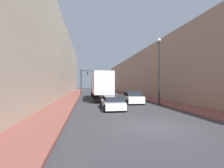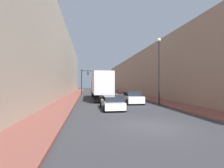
% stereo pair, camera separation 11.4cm
% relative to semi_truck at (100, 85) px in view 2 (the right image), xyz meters
% --- Properties ---
extents(ground_plane, '(200.00, 200.00, 0.00)m').
position_rel_semi_truck_xyz_m(ground_plane, '(1.49, -17.71, -2.29)').
color(ground_plane, '#38383D').
extents(sidewalk_right, '(2.75, 80.00, 0.15)m').
position_rel_semi_truck_xyz_m(sidewalk_right, '(7.78, 12.29, -2.21)').
color(sidewalk_right, brown).
rests_on(sidewalk_right, ground).
extents(sidewalk_left, '(2.75, 80.00, 0.15)m').
position_rel_semi_truck_xyz_m(sidewalk_left, '(-4.80, 12.29, -2.21)').
color(sidewalk_left, brown).
rests_on(sidewalk_left, ground).
extents(building_right, '(6.00, 80.00, 9.38)m').
position_rel_semi_truck_xyz_m(building_right, '(12.16, 12.29, 2.40)').
color(building_right, '#997A66').
rests_on(building_right, ground).
extents(building_left, '(6.00, 80.00, 13.96)m').
position_rel_semi_truck_xyz_m(building_left, '(-9.18, 12.29, 4.69)').
color(building_left, beige).
rests_on(building_left, ground).
extents(semi_truck, '(2.48, 13.29, 4.04)m').
position_rel_semi_truck_xyz_m(semi_truck, '(0.00, 0.00, 0.00)').
color(semi_truck, silver).
rests_on(semi_truck, ground).
extents(sedan_car, '(2.07, 4.66, 1.27)m').
position_rel_semi_truck_xyz_m(sedan_car, '(0.31, -10.64, -1.67)').
color(sedan_car, silver).
rests_on(sedan_car, ground).
extents(suv_car, '(2.17, 4.57, 1.57)m').
position_rel_semi_truck_xyz_m(suv_car, '(3.47, -6.09, -1.54)').
color(suv_car, silver).
rests_on(suv_car, ground).
extents(traffic_signal_gantry, '(5.87, 0.35, 5.72)m').
position_rel_semi_truck_xyz_m(traffic_signal_gantry, '(-1.65, 12.89, 1.82)').
color(traffic_signal_gantry, black).
rests_on(traffic_signal_gantry, ground).
extents(street_lamp, '(0.44, 0.44, 7.79)m').
position_rel_semi_truck_xyz_m(street_lamp, '(6.26, -7.89, 2.62)').
color(street_lamp, black).
rests_on(street_lamp, ground).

